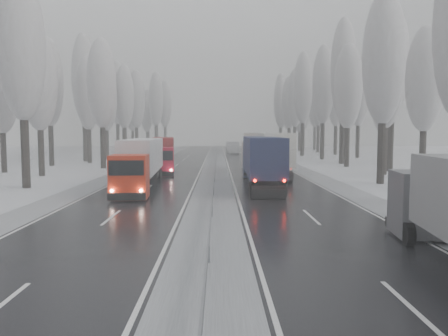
{
  "coord_description": "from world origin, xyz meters",
  "views": [
    {
      "loc": [
        0.35,
        -10.61,
        4.48
      ],
      "look_at": [
        0.73,
        17.08,
        2.2
      ],
      "focal_mm": 35.0,
      "sensor_mm": 36.0,
      "label": 1
    }
  ],
  "objects_px": {
    "truck_blue_box": "(261,158)",
    "box_truck_distant": "(232,147)",
    "truck_cream_box": "(264,151)",
    "truck_red_white": "(141,159)",
    "truck_red_red": "(163,152)"
  },
  "relations": [
    {
      "from": "truck_blue_box",
      "to": "box_truck_distant",
      "type": "distance_m",
      "value": 55.77
    },
    {
      "from": "truck_cream_box",
      "to": "box_truck_distant",
      "type": "relative_size",
      "value": 2.47
    },
    {
      "from": "truck_red_white",
      "to": "truck_red_red",
      "type": "distance_m",
      "value": 14.99
    },
    {
      "from": "truck_blue_box",
      "to": "box_truck_distant",
      "type": "bearing_deg",
      "value": 91.89
    },
    {
      "from": "truck_cream_box",
      "to": "truck_red_red",
      "type": "bearing_deg",
      "value": 149.71
    },
    {
      "from": "truck_cream_box",
      "to": "truck_red_white",
      "type": "relative_size",
      "value": 1.13
    },
    {
      "from": "truck_red_white",
      "to": "truck_blue_box",
      "type": "bearing_deg",
      "value": -1.03
    },
    {
      "from": "truck_cream_box",
      "to": "truck_red_white",
      "type": "distance_m",
      "value": 14.48
    },
    {
      "from": "truck_cream_box",
      "to": "box_truck_distant",
      "type": "bearing_deg",
      "value": 88.25
    },
    {
      "from": "truck_cream_box",
      "to": "truck_red_white",
      "type": "xyz_separation_m",
      "value": [
        -10.93,
        -9.49,
        -0.29
      ]
    },
    {
      "from": "truck_cream_box",
      "to": "truck_red_red",
      "type": "xyz_separation_m",
      "value": [
        -11.06,
        5.51,
        -0.32
      ]
    },
    {
      "from": "box_truck_distant",
      "to": "truck_red_red",
      "type": "bearing_deg",
      "value": -105.91
    },
    {
      "from": "truck_red_red",
      "to": "truck_blue_box",
      "type": "bearing_deg",
      "value": -62.16
    },
    {
      "from": "box_truck_distant",
      "to": "truck_red_white",
      "type": "relative_size",
      "value": 0.46
    },
    {
      "from": "box_truck_distant",
      "to": "truck_red_white",
      "type": "bearing_deg",
      "value": -102.43
    }
  ]
}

